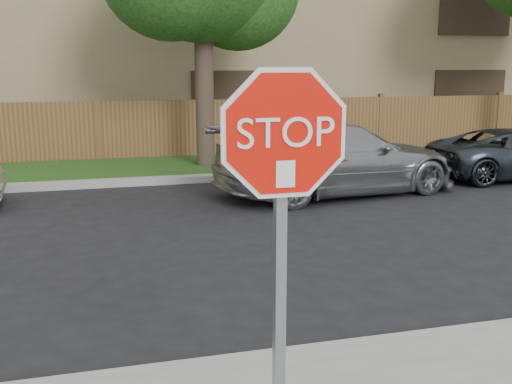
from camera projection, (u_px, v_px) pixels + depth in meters
name	position (u px, v px, depth m)	size (l,w,h in m)	color
ground	(118.00, 379.00, 4.90)	(90.00, 90.00, 0.00)	black
far_curb	(102.00, 183.00, 12.58)	(70.00, 0.30, 0.15)	gray
grass_strip	(101.00, 171.00, 14.14)	(70.00, 3.00, 0.12)	#1E4714
fence	(98.00, 132.00, 15.50)	(70.00, 0.12, 1.60)	brown
apartment_building	(92.00, 34.00, 20.22)	(35.20, 9.20, 7.20)	tan
stop_sign	(283.00, 190.00, 3.35)	(1.01, 0.13, 2.55)	gray
sedan_right	(337.00, 158.00, 11.80)	(2.01, 4.94, 1.43)	#9CA0A3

